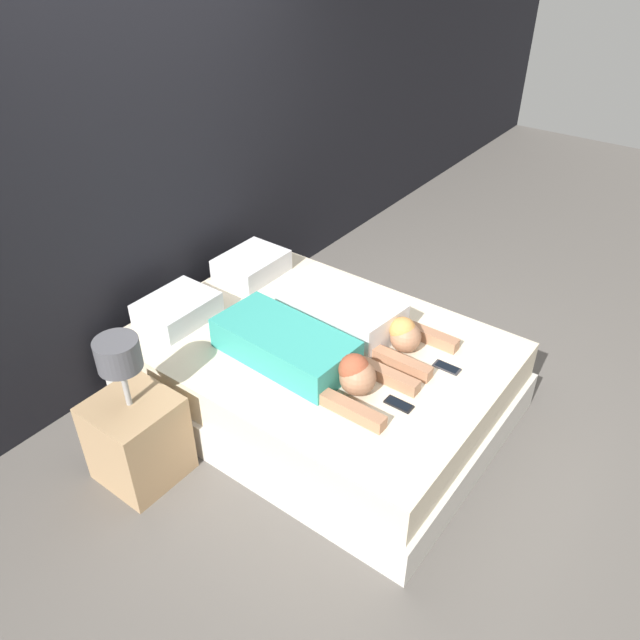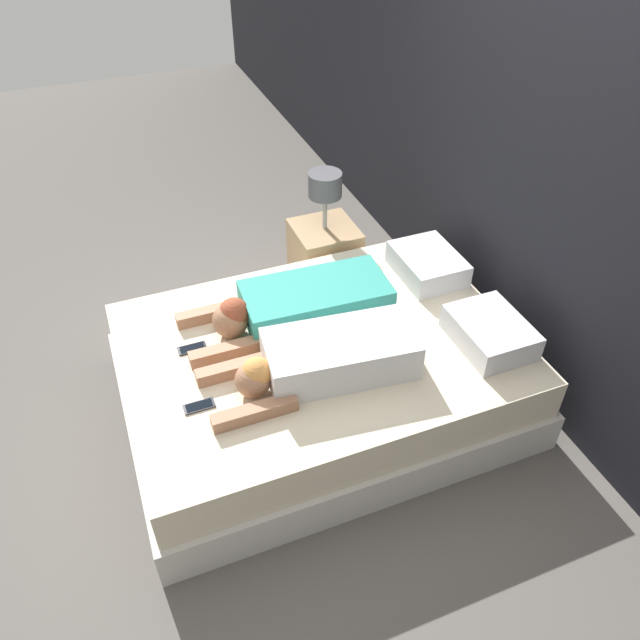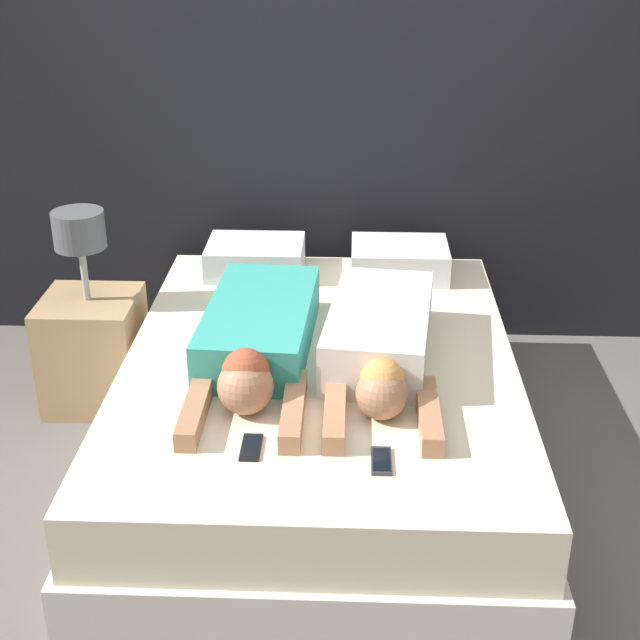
# 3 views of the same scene
# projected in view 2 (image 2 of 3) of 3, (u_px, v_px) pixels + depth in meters

# --- Properties ---
(ground_plane) EXTENTS (12.00, 12.00, 0.00)m
(ground_plane) POSITION_uv_depth(u_px,v_px,m) (320.00, 403.00, 3.60)
(ground_plane) COLOR #5B5651
(wall_back) EXTENTS (12.00, 0.06, 2.60)m
(wall_back) POSITION_uv_depth(u_px,v_px,m) (544.00, 159.00, 3.10)
(wall_back) COLOR black
(wall_back) RESTS_ON ground_plane
(bed) EXTENTS (1.54, 2.11, 0.48)m
(bed) POSITION_uv_depth(u_px,v_px,m) (320.00, 374.00, 3.45)
(bed) COLOR beige
(bed) RESTS_ON ground_plane
(pillow_head_left) EXTENTS (0.44, 0.34, 0.14)m
(pillow_head_left) POSITION_uv_depth(u_px,v_px,m) (427.00, 264.00, 3.72)
(pillow_head_left) COLOR silver
(pillow_head_left) RESTS_ON bed
(pillow_head_right) EXTENTS (0.44, 0.34, 0.14)m
(pillow_head_right) POSITION_uv_depth(u_px,v_px,m) (490.00, 332.00, 3.25)
(pillow_head_right) COLOR silver
(pillow_head_right) RESTS_ON bed
(person_left) EXTENTS (0.42, 1.15, 0.22)m
(person_left) POSITION_uv_depth(u_px,v_px,m) (297.00, 304.00, 3.39)
(person_left) COLOR teal
(person_left) RESTS_ON bed
(person_right) EXTENTS (0.45, 1.08, 0.20)m
(person_right) POSITION_uv_depth(u_px,v_px,m) (324.00, 359.00, 3.06)
(person_right) COLOR silver
(person_right) RESTS_ON bed
(cell_phone_left) EXTENTS (0.06, 0.15, 0.01)m
(cell_phone_left) POSITION_uv_depth(u_px,v_px,m) (192.00, 348.00, 3.25)
(cell_phone_left) COLOR black
(cell_phone_left) RESTS_ON bed
(cell_phone_right) EXTENTS (0.06, 0.15, 0.01)m
(cell_phone_right) POSITION_uv_depth(u_px,v_px,m) (199.00, 406.00, 2.94)
(cell_phone_right) COLOR #2D2D33
(cell_phone_right) RESTS_ON bed
(nightstand) EXTENTS (0.41, 0.41, 0.89)m
(nightstand) POSITION_uv_depth(u_px,v_px,m) (325.00, 253.00, 4.26)
(nightstand) COLOR tan
(nightstand) RESTS_ON ground_plane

